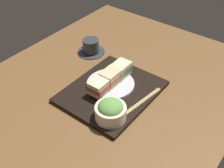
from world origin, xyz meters
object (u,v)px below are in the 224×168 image
salad_bowl (111,111)px  sandwich_far (121,69)px  sandwich_near (99,86)px  chopsticks_pair (142,102)px  sandwich_plate (111,84)px  sandwich_middle (110,77)px  coffee_cup (91,47)px

salad_bowl → sandwich_far: bearing=27.6°
sandwich_far → sandwich_near: bearing=178.7°
sandwich_near → chopsticks_pair: bearing=-69.5°
sandwich_near → sandwich_plate: bearing=-1.3°
sandwich_middle → chopsticks_pair: (-0.80, -15.66, -3.73)cm
sandwich_middle → salad_bowl: (-14.42, -11.17, -0.46)cm
sandwich_far → coffee_cup: bearing=69.7°
sandwich_near → chopsticks_pair: 17.23cm
sandwich_far → sandwich_plate: bearing=178.7°
sandwich_middle → coffee_cup: bearing=56.9°
sandwich_near → sandwich_middle: bearing=-1.3°
sandwich_far → salad_bowl: size_ratio=0.74×
salad_bowl → coffee_cup: salad_bowl is taller
salad_bowl → coffee_cup: (29.97, 34.98, -2.26)cm
sandwich_plate → sandwich_middle: size_ratio=2.32×
sandwich_far → coffee_cup: (8.85, 23.96, -2.69)cm
sandwich_plate → chopsticks_pair: bearing=-92.9°
sandwich_plate → salad_bowl: 18.49cm
sandwich_middle → chopsticks_pair: size_ratio=0.40×
sandwich_far → salad_bowl: (-21.12, -11.03, -0.43)cm
sandwich_far → coffee_cup: size_ratio=0.63×
sandwich_middle → coffee_cup: sandwich_middle is taller
sandwich_middle → salad_bowl: bearing=-142.2°
sandwich_near → salad_bowl: (-7.72, -11.32, -0.23)cm
salad_bowl → chopsticks_pair: bearing=-18.2°
chopsticks_pair → coffee_cup: size_ratio=1.60×
salad_bowl → coffee_cup: 46.12cm
sandwich_far → sandwich_middle: bearing=178.7°
sandwich_middle → coffee_cup: (15.55, 23.81, -2.72)cm
sandwich_far → salad_bowl: salad_bowl is taller
sandwich_middle → chopsticks_pair: bearing=-92.9°
sandwich_plate → sandwich_far: (6.70, -0.15, 3.45)cm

